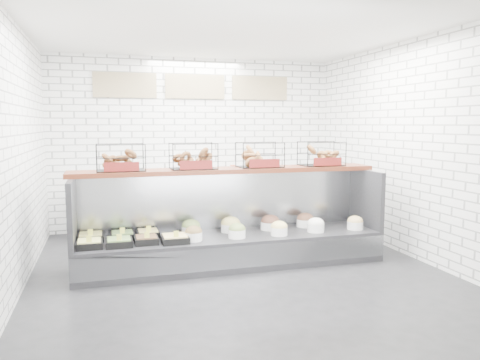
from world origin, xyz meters
name	(u,v)px	position (x,y,z in m)	size (l,w,h in m)	color
ground	(238,271)	(0.00, 0.00, 0.00)	(5.50, 5.50, 0.00)	black
room_shell	(225,108)	(0.00, 0.60, 2.06)	(5.02, 5.51, 3.01)	white
display_case	(230,239)	(-0.02, 0.34, 0.33)	(4.00, 0.90, 1.20)	black
bagel_shelf	(228,159)	(0.01, 0.52, 1.38)	(4.10, 0.50, 0.40)	#441A0E
prep_counter	(199,203)	(0.00, 2.43, 0.47)	(4.00, 0.60, 1.20)	#93969B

